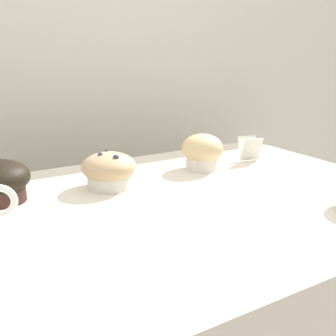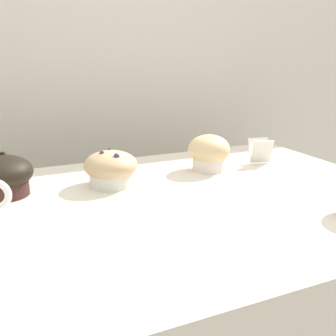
{
  "view_description": "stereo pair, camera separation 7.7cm",
  "coord_description": "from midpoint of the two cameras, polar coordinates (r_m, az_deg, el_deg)",
  "views": [
    {
      "loc": [
        -0.32,
        -0.58,
        1.15
      ],
      "look_at": [
        0.05,
        0.06,
        0.93
      ],
      "focal_mm": 42.0,
      "sensor_mm": 36.0,
      "label": 1
    },
    {
      "loc": [
        -0.25,
        -0.62,
        1.15
      ],
      "look_at": [
        0.05,
        0.06,
        0.93
      ],
      "focal_mm": 42.0,
      "sensor_mm": 36.0,
      "label": 2
    }
  ],
  "objects": [
    {
      "name": "wall_back",
      "position": [
        1.26,
        -10.45,
        4.63
      ],
      "size": [
        3.2,
        0.1,
        1.8
      ],
      "primitive_type": "cube",
      "color": "beige",
      "rests_on": "ground"
    },
    {
      "name": "muffin_front_center",
      "position": [
        0.8,
        -5.59,
        -0.09
      ],
      "size": [
        0.11,
        0.11,
        0.08
      ],
      "color": "silver",
      "rests_on": "display_counter"
    },
    {
      "name": "muffin_back_left",
      "position": [
        0.91,
        8.39,
        2.21
      ],
      "size": [
        0.1,
        0.1,
        0.08
      ],
      "color": "silver",
      "rests_on": "display_counter"
    },
    {
      "name": "muffin_back_right",
      "position": [
        0.79,
        -20.3,
        -1.15
      ],
      "size": [
        0.11,
        0.11,
        0.08
      ],
      "color": "#36201C",
      "rests_on": "display_counter"
    },
    {
      "name": "price_card",
      "position": [
        0.99,
        15.43,
        2.4
      ],
      "size": [
        0.06,
        0.05,
        0.06
      ],
      "color": "white",
      "rests_on": "display_counter"
    }
  ]
}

